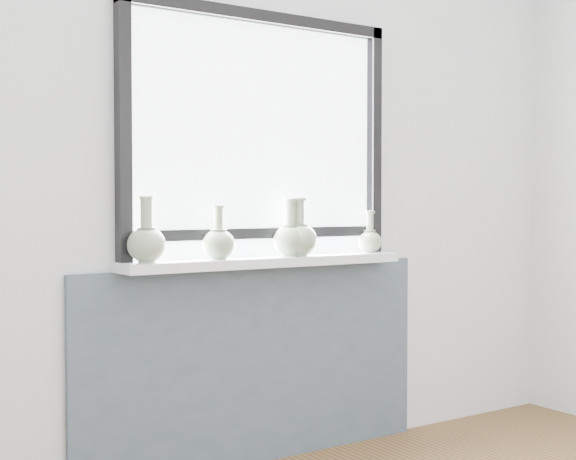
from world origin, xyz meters
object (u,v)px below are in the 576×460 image
windowsill (267,262)px  vase_e (370,239)px  vase_c (290,238)px  vase_a (147,241)px  vase_d (299,237)px  vase_b (219,242)px

windowsill → vase_e: 0.57m
vase_c → vase_e: (0.45, 0.01, -0.02)m
vase_a → vase_d: vase_a is taller
vase_e → vase_c: bearing=-178.5°
windowsill → vase_b: bearing=-176.0°
vase_a → vase_b: 0.32m
vase_b → vase_e: vase_b is taller
windowsill → vase_a: vase_a is taller
windowsill → vase_a: (-0.56, -0.02, 0.10)m
vase_a → vase_b: bearing=-0.1°
windowsill → vase_d: (0.15, -0.02, 0.10)m
vase_a → vase_c: (0.67, 0.00, -0.00)m
vase_b → windowsill: bearing=4.0°
vase_c → vase_e: 0.45m
vase_d → vase_e: 0.41m
vase_d → vase_c: bearing=168.9°
vase_c → vase_a: bearing=-179.9°
vase_a → vase_c: 0.67m
windowsill → vase_e: bearing=-0.4°
vase_c → vase_d: size_ratio=0.99×
windowsill → vase_d: vase_d is taller
vase_b → vase_d: bearing=-0.9°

